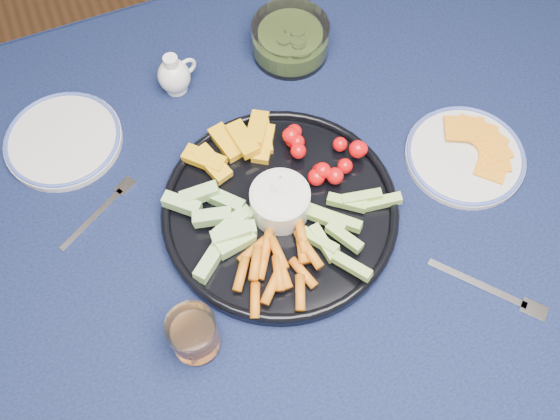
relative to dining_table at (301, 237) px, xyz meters
name	(u,v)px	position (x,y,z in m)	size (l,w,h in m)	color
dining_table	(301,237)	(0.00, 0.00, 0.00)	(1.67, 1.07, 0.75)	#4F301A
crudite_platter	(278,209)	(-0.04, 0.01, 0.11)	(0.37, 0.37, 0.12)	black
creamer_pitcher	(174,75)	(-0.10, 0.31, 0.12)	(0.07, 0.06, 0.08)	white
pickle_bowl	(290,40)	(0.11, 0.31, 0.12)	(0.14, 0.14, 0.06)	white
cheese_plate	(466,155)	(0.29, -0.01, 0.10)	(0.20, 0.20, 0.02)	silver
juice_tumbler	(194,335)	(-0.22, -0.13, 0.12)	(0.07, 0.07, 0.08)	white
fork_left	(104,208)	(-0.29, 0.13, 0.09)	(0.14, 0.09, 0.00)	white
fork_right	(497,293)	(0.21, -0.23, 0.09)	(0.13, 0.15, 0.00)	white
side_plate_extra	(63,140)	(-0.31, 0.27, 0.10)	(0.19, 0.19, 0.02)	silver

